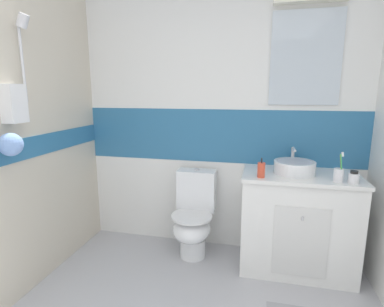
{
  "coord_description": "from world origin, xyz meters",
  "views": [
    {
      "loc": [
        0.39,
        -0.38,
        1.51
      ],
      "look_at": [
        -0.11,
        1.78,
        1.05
      ],
      "focal_mm": 28.06,
      "sensor_mm": 36.0,
      "label": 1
    }
  ],
  "objects_px": {
    "soap_dispenser": "(261,170)",
    "sink_basin": "(294,167)",
    "toilet": "(194,217)",
    "toothbrush_cup": "(339,174)",
    "hair_gel_jar": "(354,178)"
  },
  "relations": [
    {
      "from": "sink_basin",
      "to": "soap_dispenser",
      "type": "height_order",
      "value": "sink_basin"
    },
    {
      "from": "sink_basin",
      "to": "soap_dispenser",
      "type": "xyz_separation_m",
      "value": [
        -0.27,
        -0.18,
        0.0
      ]
    },
    {
      "from": "soap_dispenser",
      "to": "hair_gel_jar",
      "type": "xyz_separation_m",
      "value": [
        0.66,
        -0.0,
        -0.02
      ]
    },
    {
      "from": "sink_basin",
      "to": "toilet",
      "type": "xyz_separation_m",
      "value": [
        -0.85,
        0.02,
        -0.54
      ]
    },
    {
      "from": "toothbrush_cup",
      "to": "soap_dispenser",
      "type": "bearing_deg",
      "value": -178.38
    },
    {
      "from": "toilet",
      "to": "hair_gel_jar",
      "type": "height_order",
      "value": "hair_gel_jar"
    },
    {
      "from": "toilet",
      "to": "soap_dispenser",
      "type": "xyz_separation_m",
      "value": [
        0.59,
        -0.2,
        0.54
      ]
    },
    {
      "from": "toothbrush_cup",
      "to": "hair_gel_jar",
      "type": "height_order",
      "value": "toothbrush_cup"
    },
    {
      "from": "hair_gel_jar",
      "to": "toilet",
      "type": "bearing_deg",
      "value": 170.82
    },
    {
      "from": "toilet",
      "to": "soap_dispenser",
      "type": "distance_m",
      "value": 0.82
    },
    {
      "from": "toothbrush_cup",
      "to": "sink_basin",
      "type": "bearing_deg",
      "value": 151.32
    },
    {
      "from": "sink_basin",
      "to": "soap_dispenser",
      "type": "relative_size",
      "value": 2.35
    },
    {
      "from": "toilet",
      "to": "toothbrush_cup",
      "type": "distance_m",
      "value": 1.29
    },
    {
      "from": "soap_dispenser",
      "to": "sink_basin",
      "type": "bearing_deg",
      "value": 34.22
    },
    {
      "from": "hair_gel_jar",
      "to": "soap_dispenser",
      "type": "bearing_deg",
      "value": 179.94
    }
  ]
}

